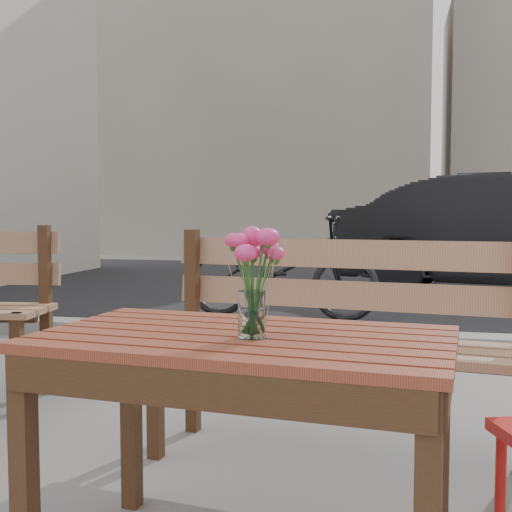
% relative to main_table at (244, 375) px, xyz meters
% --- Properties ---
extents(street, '(30.00, 8.12, 0.12)m').
position_rel_main_table_xyz_m(street, '(0.14, 5.22, -0.54)').
color(street, black).
rests_on(street, ground).
extents(backdrop_buildings, '(15.50, 4.00, 8.00)m').
position_rel_main_table_xyz_m(backdrop_buildings, '(0.31, 14.56, 3.03)').
color(backdrop_buildings, gray).
rests_on(backdrop_buildings, ground).
extents(main_table, '(1.17, 0.77, 0.68)m').
position_rel_main_table_xyz_m(main_table, '(0.00, 0.00, 0.00)').
color(main_table, maroon).
rests_on(main_table, ground).
extents(main_bench, '(1.59, 0.67, 0.96)m').
position_rel_main_table_xyz_m(main_bench, '(0.18, 0.93, 0.01)').
color(main_bench, '#93674C').
rests_on(main_bench, ground).
extents(main_vase, '(0.16, 0.16, 0.29)m').
position_rel_main_table_xyz_m(main_vase, '(0.03, -0.05, 0.30)').
color(main_vase, white).
rests_on(main_vase, main_table).
extents(bicycle, '(1.91, 0.78, 0.98)m').
position_rel_main_table_xyz_m(bicycle, '(-0.65, 4.31, -0.08)').
color(bicycle, black).
rests_on(bicycle, ground).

